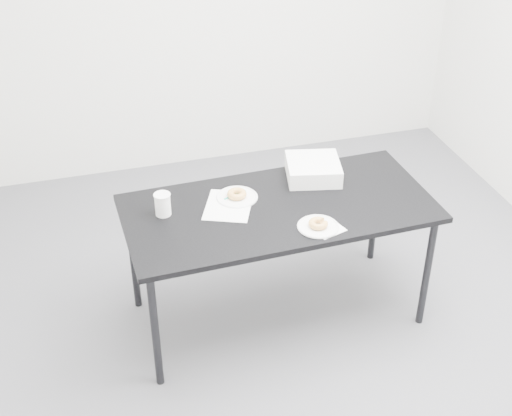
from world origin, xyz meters
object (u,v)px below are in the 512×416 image
object	(u,v)px
bakery_box	(313,169)
pen	(235,195)
donut_far	(237,194)
table	(279,215)
coffee_cup	(163,204)
plate_near	(318,227)
donut_near	(318,223)
plate_far	(237,197)
scorecard	(228,206)

from	to	relation	value
bakery_box	pen	bearing A→B (deg)	-157.97
pen	donut_far	xyz separation A→B (m)	(0.01, -0.02, 0.02)
donut_far	table	bearing A→B (deg)	-36.27
pen	coffee_cup	bearing A→B (deg)	169.13
plate_near	coffee_cup	world-z (taller)	coffee_cup
donut_near	coffee_cup	world-z (taller)	coffee_cup
plate_far	plate_near	bearing A→B (deg)	-50.12
donut_far	coffee_cup	distance (m)	0.41
plate_near	donut_far	size ratio (longest dim) A/B	2.01
plate_near	coffee_cup	size ratio (longest dim) A/B	1.72
pen	scorecard	bearing A→B (deg)	-145.12
scorecard	donut_far	xyz separation A→B (m)	(0.06, 0.07, 0.02)
coffee_cup	donut_near	bearing A→B (deg)	-24.73
donut_near	scorecard	bearing A→B (deg)	140.32
scorecard	bakery_box	world-z (taller)	bakery_box
pen	donut_near	distance (m)	0.52
plate_far	donut_far	xyz separation A→B (m)	(0.00, 0.00, 0.02)
table	pen	xyz separation A→B (m)	(-0.20, 0.16, 0.06)
table	donut_near	bearing A→B (deg)	-63.97
coffee_cup	donut_far	bearing A→B (deg)	6.95
plate_near	coffee_cup	distance (m)	0.81
donut_far	plate_near	bearing A→B (deg)	-50.12
donut_near	bakery_box	distance (m)	0.51
bakery_box	plate_near	bearing A→B (deg)	-94.36
donut_near	donut_far	xyz separation A→B (m)	(-0.32, 0.39, -0.00)
bakery_box	table	bearing A→B (deg)	-126.79
pen	donut_far	distance (m)	0.02
table	bakery_box	world-z (taller)	bakery_box
table	pen	world-z (taller)	pen
table	pen	size ratio (longest dim) A/B	11.91
plate_far	donut_near	bearing A→B (deg)	-50.12
plate_near	plate_far	size ratio (longest dim) A/B	0.94
pen	plate_near	bearing A→B (deg)	-70.86
table	donut_far	world-z (taller)	donut_far
scorecard	plate_near	distance (m)	0.50
table	scorecard	xyz separation A→B (m)	(-0.26, 0.08, 0.06)
plate_far	bakery_box	size ratio (longest dim) A/B	0.77
donut_near	plate_far	bearing A→B (deg)	129.88
donut_near	bakery_box	xyz separation A→B (m)	(0.15, 0.48, 0.02)
scorecard	pen	distance (m)	0.10
plate_near	donut_near	world-z (taller)	donut_near
scorecard	plate_near	bearing A→B (deg)	-16.84
plate_near	bakery_box	bearing A→B (deg)	73.13
pen	donut_far	bearing A→B (deg)	-88.21
plate_far	donut_far	bearing A→B (deg)	0.00
donut_near	coffee_cup	xyz separation A→B (m)	(-0.73, 0.34, 0.04)
scorecard	pen	xyz separation A→B (m)	(0.06, 0.08, 0.01)
pen	plate_far	world-z (taller)	pen
table	donut_far	size ratio (longest dim) A/B	15.75
table	donut_near	xyz separation A→B (m)	(0.13, -0.25, 0.08)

